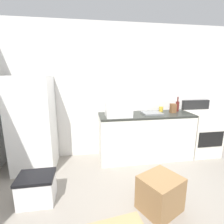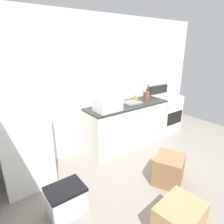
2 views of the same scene
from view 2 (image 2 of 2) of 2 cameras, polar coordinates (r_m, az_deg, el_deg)
ground_plane at (r=3.44m, az=13.88°, el=-18.05°), size 6.00×6.00×0.00m
wall_back at (r=3.97m, az=-1.95°, el=8.28°), size 5.00×0.10×2.60m
kitchen_counter at (r=4.13m, az=4.39°, el=-3.69°), size 1.80×0.60×0.90m
refrigerator at (r=3.11m, az=-25.01°, el=-6.10°), size 0.68×0.66×1.63m
stove_oven at (r=4.96m, az=15.14°, el=-0.17°), size 0.60×0.61×1.10m
microwave at (r=3.53m, az=-1.30°, el=2.49°), size 0.46×0.34×0.27m
sink_basin at (r=4.04m, az=5.83°, el=2.77°), size 0.36×0.32×0.03m
wine_bottle at (r=4.53m, az=10.42°, el=5.56°), size 0.07×0.07×0.30m
coffee_mug at (r=4.32m, az=7.00°, el=4.28°), size 0.08×0.08×0.10m
knife_block at (r=4.35m, az=10.07°, el=4.76°), size 0.10×0.10×0.18m
cardboard_box_large at (r=3.25m, az=16.37°, el=-15.87°), size 0.60×0.57×0.44m
cardboard_box_medium at (r=2.55m, az=19.17°, el=-28.12°), size 0.57×0.48×0.42m
storage_bin at (r=2.75m, az=-13.34°, el=-23.89°), size 0.46×0.36×0.38m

